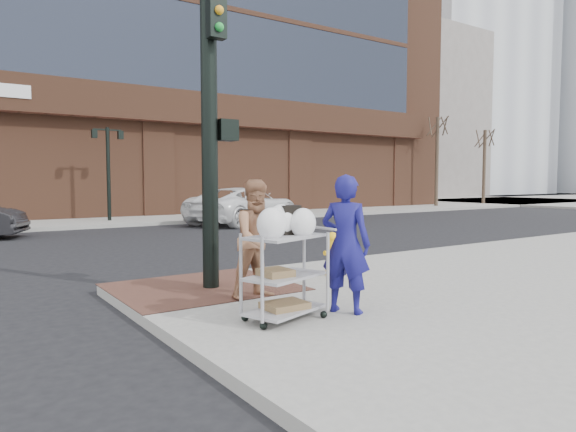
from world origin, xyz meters
TOP-DOWN VIEW (x-y plane):
  - ground at (0.00, 0.00)m, footprint 220.00×220.00m
  - sidewalk_far at (12.50, 32.00)m, footprint 65.00×36.00m
  - brick_curb_ramp at (-0.60, 0.90)m, footprint 2.80×2.40m
  - bank_building at (5.00, 31.00)m, footprint 42.00×26.00m
  - filler_block at (40.00, 38.00)m, footprint 14.00×20.00m
  - bare_tree_a at (24.00, 16.50)m, footprint 1.80×1.80m
  - bare_tree_b at (30.00, 17.00)m, footprint 1.80×1.80m
  - lamp_post at (2.00, 16.00)m, footprint 1.32×0.22m
  - traffic_signal_pole at (-0.48, 0.77)m, footprint 0.61×0.51m
  - woman_blue at (0.27, -1.62)m, footprint 0.71×0.79m
  - pedestrian_tan at (-0.23, -0.26)m, footprint 0.86×0.67m
  - minivan_white at (6.85, 12.72)m, footprint 6.23×4.67m
  - utility_cart at (-0.59, -1.47)m, footprint 1.16×0.87m
  - fire_hydrant at (1.82, 0.54)m, footprint 0.37×0.26m

SIDE VIEW (x-z plane):
  - ground at x=0.00m, z-range 0.00..0.00m
  - sidewalk_far at x=12.50m, z-range 0.00..0.15m
  - brick_curb_ramp at x=-0.60m, z-range 0.15..0.16m
  - fire_hydrant at x=1.82m, z-range 0.16..0.95m
  - minivan_white at x=6.85m, z-range 0.00..1.57m
  - utility_cart at x=-0.59m, z-range 0.08..1.52m
  - pedestrian_tan at x=-0.23m, z-range 0.15..1.90m
  - woman_blue at x=0.27m, z-range 0.15..1.97m
  - lamp_post at x=2.00m, z-range 0.62..4.62m
  - traffic_signal_pole at x=-0.48m, z-range 0.33..5.33m
  - bare_tree_b at x=30.00m, z-range 2.44..9.14m
  - bare_tree_a at x=24.00m, z-range 2.67..9.87m
  - filler_block at x=40.00m, z-range 0.00..18.00m
  - bank_building at x=5.00m, z-range 0.15..28.15m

